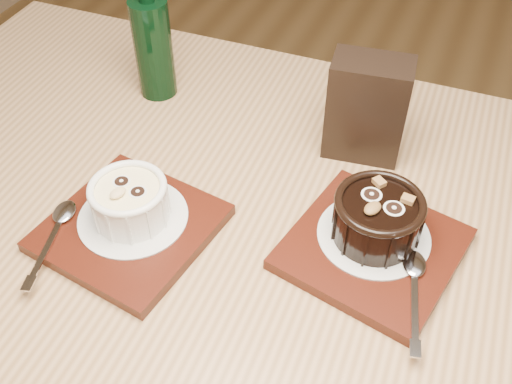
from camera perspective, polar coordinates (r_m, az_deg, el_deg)
table at (r=0.77m, az=-0.00°, el=-9.21°), size 1.22×0.83×0.75m
tray_left at (r=0.72m, az=-11.89°, el=-3.37°), size 0.20×0.20×0.01m
doily_left at (r=0.72m, az=-11.62°, el=-2.34°), size 0.13×0.13×0.00m
ramekin_white at (r=0.70m, az=-11.96°, el=-0.75°), size 0.09×0.09×0.05m
spoon_left at (r=0.73m, az=-18.75°, el=-3.77°), size 0.06×0.14×0.01m
tray_right at (r=0.70m, az=11.03°, el=-5.31°), size 0.21×0.21×0.01m
doily_right at (r=0.70m, az=11.14°, el=-4.05°), size 0.13×0.13×0.00m
ramekin_dark at (r=0.68m, az=11.51°, el=-2.27°), size 0.10×0.10×0.06m
spoon_right at (r=0.66m, az=14.88°, el=-8.98°), size 0.05×0.14×0.01m
condiment_stand at (r=0.79m, az=10.50°, el=7.83°), size 0.11×0.07×0.14m
green_bottle at (r=0.89m, az=-9.79°, el=13.67°), size 0.06×0.06×0.21m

